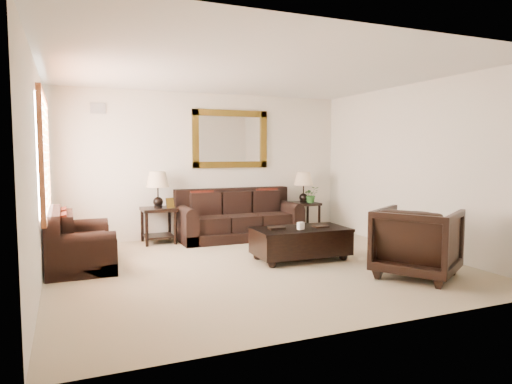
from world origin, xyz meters
name	(u,v)px	position (x,y,z in m)	size (l,w,h in m)	color
room	(257,170)	(0.00, 0.00, 1.35)	(5.51, 5.01, 2.71)	tan
window	(45,156)	(-2.70, 0.90, 1.55)	(0.07, 1.96, 1.66)	white
mirror	(230,139)	(0.49, 2.47, 1.85)	(1.50, 0.06, 1.10)	#543810
air_vent	(98,108)	(-1.90, 2.48, 2.35)	(0.25, 0.02, 0.18)	#999999
sofa	(238,220)	(0.49, 2.06, 0.33)	(2.24, 0.97, 0.92)	black
loveseat	(76,246)	(-2.35, 0.90, 0.30)	(0.87, 1.46, 0.82)	black
end_table_left	(158,197)	(-0.96, 2.17, 0.82)	(0.57, 0.57, 1.26)	black
end_table_right	(303,193)	(1.93, 2.19, 0.79)	(0.55, 0.55, 1.20)	black
coffee_table	(300,240)	(0.75, 0.10, 0.30)	(1.43, 0.81, 0.59)	black
armchair	(417,239)	(1.69, -1.30, 0.49)	(0.96, 0.90, 0.98)	black
potted_plant	(311,196)	(2.05, 2.09, 0.72)	(0.29, 0.32, 0.25)	#275A1E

